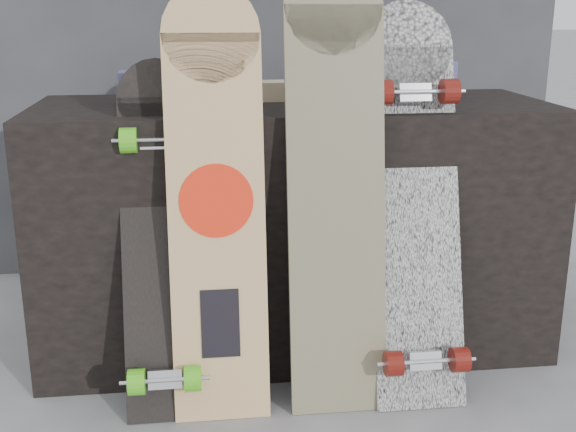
{
  "coord_description": "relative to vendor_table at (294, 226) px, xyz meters",
  "views": [
    {
      "loc": [
        -0.3,
        -1.73,
        1.1
      ],
      "look_at": [
        -0.06,
        0.2,
        0.52
      ],
      "focal_mm": 45.0,
      "sensor_mm": 36.0,
      "label": 1
    }
  ],
  "objects": [
    {
      "name": "merch_box_flat",
      "position": [
        -0.07,
        0.08,
        0.43
      ],
      "size": [
        0.22,
        0.1,
        0.06
      ],
      "primitive_type": "cube",
      "color": "#D1B78C",
      "rests_on": "vendor_table"
    },
    {
      "name": "vendor_table",
      "position": [
        0.0,
        0.0,
        0.0
      ],
      "size": [
        1.6,
        0.6,
        0.8
      ],
      "primitive_type": "cube",
      "color": "black",
      "rests_on": "ground"
    },
    {
      "name": "merch_box_small",
      "position": [
        0.45,
        0.08,
        0.46
      ],
      "size": [
        0.14,
        0.14,
        0.12
      ],
      "primitive_type": "cube",
      "color": "#403B7A",
      "rests_on": "vendor_table"
    },
    {
      "name": "longboard_celtic",
      "position": [
        0.07,
        -0.36,
        0.25
      ],
      "size": [
        0.27,
        0.24,
        1.23
      ],
      "rotation": [
        -0.18,
        0.0,
        0.0
      ],
      "color": "#C2B684",
      "rests_on": "ground"
    },
    {
      "name": "booth",
      "position": [
        0.0,
        0.85,
        0.7
      ],
      "size": [
        2.4,
        0.22,
        2.2
      ],
      "color": "#35353A",
      "rests_on": "ground"
    },
    {
      "name": "skateboard_dark",
      "position": [
        -0.41,
        -0.33,
        0.09
      ],
      "size": [
        0.22,
        0.37,
        0.96
      ],
      "rotation": [
        -0.3,
        0.0,
        0.0
      ],
      "color": "black",
      "rests_on": "ground"
    },
    {
      "name": "ground",
      "position": [
        0.0,
        -0.5,
        -0.4
      ],
      "size": [
        60.0,
        60.0,
        0.0
      ],
      "primitive_type": "plane",
      "color": "slate",
      "rests_on": "ground"
    },
    {
      "name": "longboard_cascadia",
      "position": [
        0.3,
        -0.33,
        0.18
      ],
      "size": [
        0.26,
        0.4,
        1.11
      ],
      "rotation": [
        -0.3,
        0.0,
        0.0
      ],
      "color": "white",
      "rests_on": "ground"
    },
    {
      "name": "longboard_geisha",
      "position": [
        -0.26,
        -0.36,
        0.21
      ],
      "size": [
        0.26,
        0.23,
        1.15
      ],
      "rotation": [
        -0.18,
        0.0,
        0.0
      ],
      "color": "#D0BD8C",
      "rests_on": "ground"
    },
    {
      "name": "merch_box_purple",
      "position": [
        -0.44,
        0.03,
        0.45
      ],
      "size": [
        0.18,
        0.12,
        0.1
      ],
      "primitive_type": "cube",
      "color": "#403B7A",
      "rests_on": "vendor_table"
    }
  ]
}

